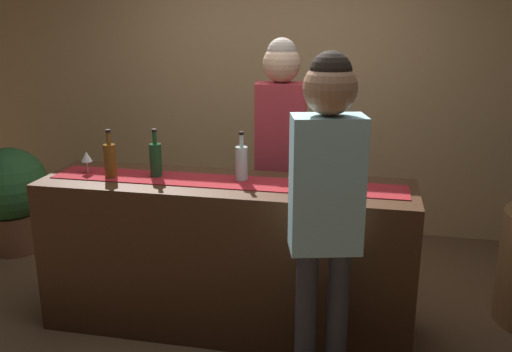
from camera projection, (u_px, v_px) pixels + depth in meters
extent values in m
plane|color=brown|center=(227.00, 324.00, 3.59)|extent=(10.00, 10.00, 0.00)
cube|color=tan|center=(278.00, 72.00, 4.98)|extent=(6.00, 0.12, 2.90)
cube|color=#3D2314|center=(226.00, 256.00, 3.46)|extent=(2.28, 0.60, 0.97)
cube|color=maroon|center=(225.00, 182.00, 3.32)|extent=(2.16, 0.28, 0.01)
cylinder|color=#B2C6C1|center=(242.00, 164.00, 3.33)|extent=(0.07, 0.07, 0.21)
cylinder|color=#B2C6C1|center=(241.00, 141.00, 3.29)|extent=(0.03, 0.03, 0.08)
cylinder|color=black|center=(241.00, 133.00, 3.28)|extent=(0.03, 0.03, 0.02)
cylinder|color=brown|center=(110.00, 161.00, 3.39)|extent=(0.07, 0.07, 0.21)
cylinder|color=brown|center=(108.00, 139.00, 3.35)|extent=(0.03, 0.03, 0.08)
cylinder|color=black|center=(108.00, 131.00, 3.34)|extent=(0.03, 0.03, 0.02)
cylinder|color=#194723|center=(156.00, 160.00, 3.41)|extent=(0.07, 0.07, 0.21)
cylinder|color=#194723|center=(155.00, 138.00, 3.37)|extent=(0.03, 0.03, 0.08)
cylinder|color=black|center=(154.00, 130.00, 3.35)|extent=(0.03, 0.03, 0.02)
cylinder|color=silver|center=(88.00, 173.00, 3.51)|extent=(0.06, 0.06, 0.00)
cylinder|color=silver|center=(87.00, 167.00, 3.50)|extent=(0.01, 0.01, 0.08)
cone|color=silver|center=(86.00, 156.00, 3.48)|extent=(0.07, 0.07, 0.06)
cylinder|color=silver|center=(294.00, 191.00, 3.15)|extent=(0.06, 0.06, 0.00)
cylinder|color=silver|center=(294.00, 184.00, 3.14)|extent=(0.01, 0.01, 0.08)
cone|color=silver|center=(294.00, 172.00, 3.12)|extent=(0.07, 0.07, 0.06)
cylinder|color=#26262B|center=(291.00, 234.00, 3.97)|extent=(0.11, 0.11, 0.84)
cylinder|color=#26262B|center=(268.00, 233.00, 3.98)|extent=(0.11, 0.11, 0.84)
cube|color=#B7333D|center=(281.00, 132.00, 3.76)|extent=(0.36, 0.23, 0.66)
sphere|color=#DBAD89|center=(282.00, 63.00, 3.64)|extent=(0.25, 0.25, 0.25)
sphere|color=#AD9E8E|center=(282.00, 53.00, 3.62)|extent=(0.20, 0.20, 0.20)
cylinder|color=#33333D|center=(306.00, 325.00, 2.81)|extent=(0.11, 0.11, 0.83)
cylinder|color=#33333D|center=(337.00, 324.00, 2.82)|extent=(0.11, 0.11, 0.83)
cube|color=#99D1E0|center=(327.00, 185.00, 2.60)|extent=(0.38, 0.28, 0.66)
sphere|color=#9E7051|center=(330.00, 88.00, 2.48)|extent=(0.25, 0.25, 0.25)
sphere|color=black|center=(331.00, 73.00, 2.46)|extent=(0.20, 0.20, 0.20)
cylinder|color=brown|center=(16.00, 232.00, 4.69)|extent=(0.38, 0.38, 0.33)
sphere|color=#2D6633|center=(10.00, 184.00, 4.57)|extent=(0.61, 0.61, 0.61)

